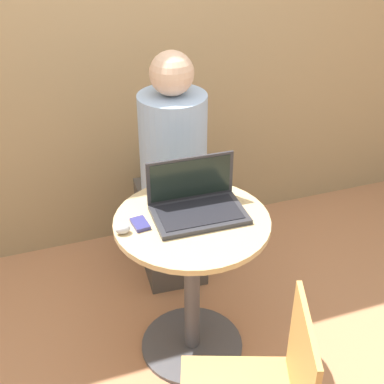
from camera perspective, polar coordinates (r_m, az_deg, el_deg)
ground_plane at (r=2.69m, az=-0.00°, el=-16.06°), size 12.00×12.00×0.00m
back_wall at (r=2.89m, az=-7.14°, el=17.68°), size 7.00×0.05×2.60m
round_table at (r=2.35m, az=-0.00°, el=-8.15°), size 0.65×0.65×0.74m
laptop at (r=2.22m, az=0.48°, el=-1.20°), size 0.39×0.25×0.22m
cell_phone at (r=2.17m, az=-5.57°, el=-3.40°), size 0.07×0.10×0.02m
computer_mouse at (r=2.12m, az=-7.38°, el=-4.00°), size 0.06×0.04×0.04m
person_seated at (r=2.78m, az=-2.18°, el=0.32°), size 0.34×0.52×1.29m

